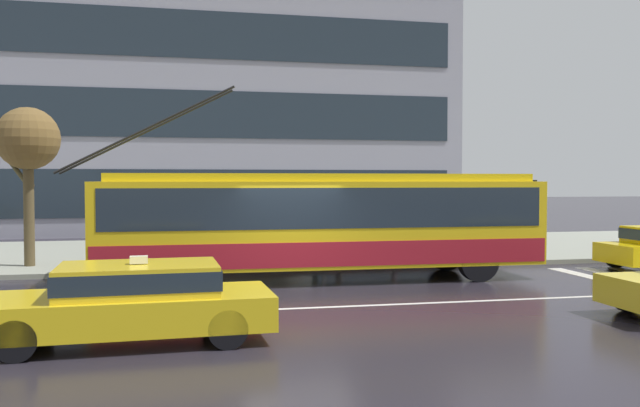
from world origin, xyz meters
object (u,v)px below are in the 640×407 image
pedestrian_walking_past (395,229)px  pedestrian_at_shelter (318,210)px  street_tree_bare (28,142)px  bus_shelter (258,199)px  taxi_oncoming_near (132,299)px  pedestrian_approaching_curb (341,210)px  trolleybus (323,221)px

pedestrian_walking_past → pedestrian_at_shelter: bearing=174.7°
pedestrian_at_shelter → street_tree_bare: size_ratio=0.42×
bus_shelter → pedestrian_at_shelter: bearing=-35.6°
taxi_oncoming_near → pedestrian_walking_past: size_ratio=2.84×
pedestrian_approaching_curb → bus_shelter: bearing=163.6°
taxi_oncoming_near → street_tree_bare: (-3.49, 9.36, 3.00)m
taxi_oncoming_near → pedestrian_approaching_curb: 10.74m
bus_shelter → street_tree_bare: size_ratio=0.91×
bus_shelter → pedestrian_at_shelter: size_ratio=2.17×
bus_shelter → pedestrian_at_shelter: bus_shelter is taller
taxi_oncoming_near → bus_shelter: bus_shelter is taller
trolleybus → taxi_oncoming_near: size_ratio=2.64×
trolleybus → street_tree_bare: 8.88m
bus_shelter → pedestrian_approaching_curb: size_ratio=2.19×
trolleybus → bus_shelter: bearing=108.0°
pedestrian_approaching_curb → street_tree_bare: size_ratio=0.42×
bus_shelter → street_tree_bare: street_tree_bare is taller
taxi_oncoming_near → bus_shelter: 10.38m
pedestrian_at_shelter → pedestrian_walking_past: size_ratio=1.17×
pedestrian_walking_past → pedestrian_approaching_curb: bearing=155.8°
bus_shelter → pedestrian_approaching_curb: bearing=-16.4°
pedestrian_at_shelter → street_tree_bare: 8.61m
trolleybus → street_tree_bare: bearing=156.6°
street_tree_bare → pedestrian_approaching_curb: bearing=-1.9°
bus_shelter → pedestrian_walking_past: bearing=-19.4°
trolleybus → pedestrian_approaching_curb: (1.27, 3.12, 0.14)m
bus_shelter → pedestrian_walking_past: (4.05, -1.43, -0.91)m
pedestrian_approaching_curb → pedestrian_walking_past: 1.76m
street_tree_bare → pedestrian_at_shelter: bearing=-5.3°
bus_shelter → pedestrian_approaching_curb: 2.66m
taxi_oncoming_near → street_tree_bare: size_ratio=1.02×
taxi_oncoming_near → bus_shelter: (3.16, 9.80, 1.31)m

